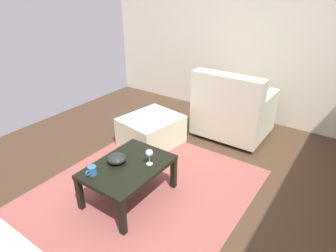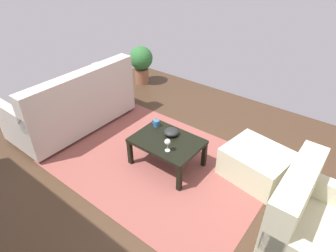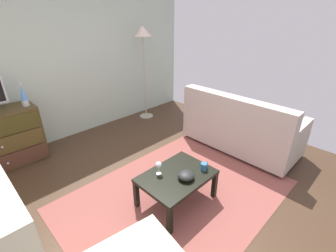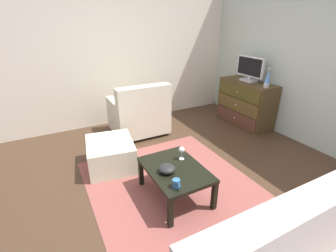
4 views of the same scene
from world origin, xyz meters
name	(u,v)px [view 1 (image 1 of 4)]	position (x,y,z in m)	size (l,w,h in m)	color
ground_plane	(158,202)	(0.00, 0.00, -0.03)	(5.28, 5.04, 0.05)	#432E1F
wall_plain_left	(262,23)	(-2.40, 0.00, 1.39)	(0.12, 5.04, 2.77)	beige
area_rug	(129,203)	(0.20, -0.20, 0.00)	(2.60, 1.90, 0.01)	brown
coffee_table	(128,169)	(0.12, -0.26, 0.33)	(0.81, 0.58, 0.38)	black
wine_glass	(149,153)	(-0.01, -0.10, 0.49)	(0.07, 0.07, 0.16)	silver
mug	(92,171)	(0.41, -0.41, 0.42)	(0.11, 0.08, 0.08)	#2F6599
bowl_decorative	(117,158)	(0.14, -0.37, 0.42)	(0.18, 0.18, 0.08)	black
armchair	(232,111)	(-1.63, 0.01, 0.36)	(0.80, 0.90, 0.91)	#332319
ottoman	(151,131)	(-0.83, -0.73, 0.19)	(0.70, 0.60, 0.37)	beige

